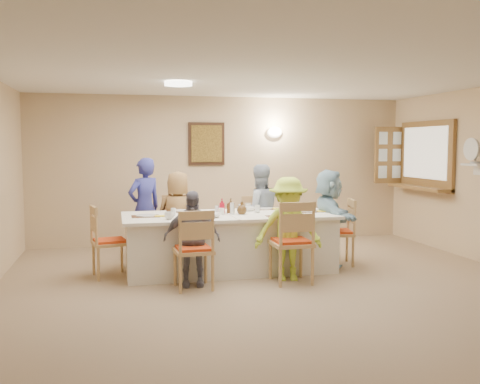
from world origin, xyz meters
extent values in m
plane|color=#907A5A|center=(0.00, 0.00, 0.00)|extent=(7.00, 7.00, 0.00)
plane|color=#CAAD8B|center=(0.00, 3.50, 1.25)|extent=(6.50, 0.00, 6.50)
plane|color=white|center=(0.00, 0.00, 2.50)|extent=(7.00, 7.00, 0.00)
cube|color=#432617|center=(-0.30, 3.47, 1.70)|extent=(0.62, 0.04, 0.72)
cube|color=black|center=(-0.30, 3.45, 1.70)|extent=(0.52, 0.02, 0.62)
ellipsoid|color=white|center=(0.90, 3.44, 1.90)|extent=(0.26, 0.09, 0.18)
cylinder|color=white|center=(-1.00, 1.50, 2.47)|extent=(0.36, 0.36, 0.05)
cube|color=brown|center=(3.21, 2.40, 1.50)|extent=(0.06, 1.50, 1.15)
cube|color=brown|center=(3.09, 2.40, 0.97)|extent=(0.30, 1.50, 0.05)
cube|color=brown|center=(2.95, 3.16, 1.50)|extent=(0.55, 0.04, 1.00)
cube|color=white|center=(3.13, 1.05, 1.40)|extent=(0.22, 0.36, 0.03)
cube|color=white|center=(-0.35, 1.38, 0.38)|extent=(2.80, 1.18, 0.76)
imported|color=brown|center=(-0.95, 2.06, 0.65)|extent=(0.80, 0.66, 1.31)
imported|color=#96A2B4|center=(0.25, 2.06, 0.70)|extent=(0.72, 0.58, 1.39)
imported|color=slate|center=(-0.95, 0.70, 0.57)|extent=(0.74, 0.45, 1.14)
imported|color=#CBEF42|center=(0.25, 0.70, 0.64)|extent=(0.99, 0.76, 1.28)
imported|color=#95BDD2|center=(1.07, 1.38, 0.67)|extent=(1.31, 0.61, 1.34)
imported|color=#30348E|center=(-1.40, 2.53, 0.74)|extent=(0.84, 0.81, 1.49)
cube|color=#472B19|center=(-0.95, 0.96, 0.76)|extent=(0.34, 0.26, 0.01)
cylinder|color=white|center=(-0.95, 0.96, 0.77)|extent=(0.24, 0.24, 0.01)
cube|color=yellow|center=(-0.77, 0.91, 0.77)|extent=(0.14, 0.14, 0.01)
cube|color=#472B19|center=(0.25, 0.96, 0.76)|extent=(0.37, 0.28, 0.01)
cylinder|color=white|center=(0.25, 0.96, 0.77)|extent=(0.25, 0.25, 0.02)
cube|color=yellow|center=(0.43, 0.91, 0.77)|extent=(0.14, 0.14, 0.01)
cube|color=#472B19|center=(-0.95, 1.80, 0.76)|extent=(0.36, 0.27, 0.01)
cylinder|color=white|center=(-0.95, 1.80, 0.77)|extent=(0.24, 0.24, 0.01)
cube|color=yellow|center=(-0.77, 1.75, 0.77)|extent=(0.14, 0.14, 0.01)
cube|color=#472B19|center=(0.25, 1.80, 0.76)|extent=(0.33, 0.24, 0.01)
cylinder|color=white|center=(0.25, 1.80, 0.77)|extent=(0.24, 0.24, 0.02)
cube|color=yellow|center=(0.43, 1.75, 0.77)|extent=(0.14, 0.14, 0.01)
cube|color=#472B19|center=(-1.45, 1.38, 0.76)|extent=(0.36, 0.27, 0.01)
cylinder|color=white|center=(-1.45, 1.38, 0.77)|extent=(0.25, 0.25, 0.02)
cube|color=yellow|center=(-1.27, 1.33, 0.77)|extent=(0.13, 0.13, 0.01)
cube|color=#472B19|center=(0.77, 1.38, 0.76)|extent=(0.34, 0.25, 0.01)
cylinder|color=white|center=(0.77, 1.38, 0.77)|extent=(0.24, 0.24, 0.01)
cube|color=yellow|center=(0.95, 1.33, 0.77)|extent=(0.15, 0.15, 0.01)
imported|color=white|center=(-1.18, 1.04, 0.81)|extent=(0.21, 0.21, 0.09)
imported|color=white|center=(0.03, 1.88, 0.80)|extent=(0.12, 0.12, 0.08)
imported|color=white|center=(-0.63, 1.09, 0.79)|extent=(0.29, 0.29, 0.05)
imported|color=white|center=(-0.02, 1.65, 0.79)|extent=(0.30, 0.30, 0.06)
imported|color=red|center=(-0.45, 1.37, 0.87)|extent=(0.09, 0.09, 0.21)
imported|color=#4C3214|center=(-0.32, 1.44, 0.86)|extent=(0.16, 0.16, 0.20)
imported|color=#4C3214|center=(-0.19, 1.32, 0.84)|extent=(0.23, 0.23, 0.17)
cylinder|color=silver|center=(-0.50, 1.43, 0.82)|extent=(0.07, 0.07, 0.10)
camera|label=1|loc=(-1.83, -5.52, 1.67)|focal=40.00mm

